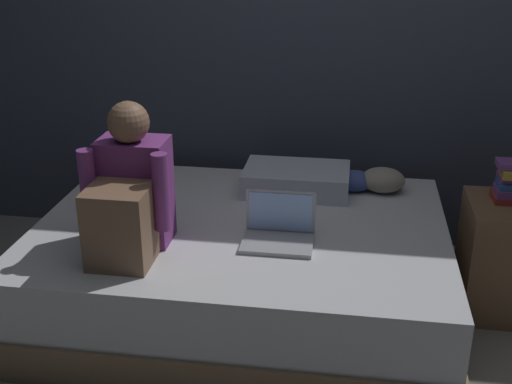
# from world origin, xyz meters

# --- Properties ---
(ground_plane) EXTENTS (8.00, 8.00, 0.00)m
(ground_plane) POSITION_xyz_m (0.00, 0.00, 0.00)
(ground_plane) COLOR gray
(wall_back) EXTENTS (5.60, 0.10, 2.70)m
(wall_back) POSITION_xyz_m (0.00, 1.20, 1.35)
(wall_back) COLOR #383D4C
(wall_back) RESTS_ON ground_plane
(bed) EXTENTS (2.00, 1.50, 0.46)m
(bed) POSITION_xyz_m (-0.20, 0.30, 0.23)
(bed) COLOR #7A6047
(bed) RESTS_ON ground_plane
(nightstand) EXTENTS (0.44, 0.46, 0.57)m
(nightstand) POSITION_xyz_m (1.10, 0.48, 0.28)
(nightstand) COLOR brown
(nightstand) RESTS_ON ground_plane
(person_sitting) EXTENTS (0.39, 0.44, 0.66)m
(person_sitting) POSITION_xyz_m (-0.63, -0.03, 0.71)
(person_sitting) COLOR #75337A
(person_sitting) RESTS_ON bed
(laptop) EXTENTS (0.32, 0.23, 0.22)m
(laptop) POSITION_xyz_m (0.00, 0.13, 0.52)
(laptop) COLOR #9EA0A5
(laptop) RESTS_ON bed
(pillow) EXTENTS (0.56, 0.36, 0.13)m
(pillow) POSITION_xyz_m (0.02, 0.75, 0.53)
(pillow) COLOR silver
(pillow) RESTS_ON bed
(clothes_pile) EXTENTS (0.37, 0.20, 0.13)m
(clothes_pile) POSITION_xyz_m (0.42, 0.81, 0.52)
(clothes_pile) COLOR gray
(clothes_pile) RESTS_ON bed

